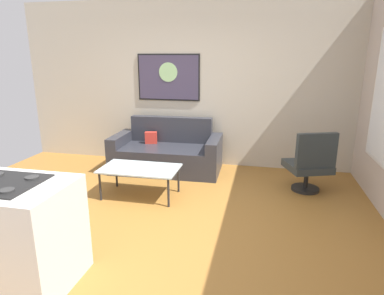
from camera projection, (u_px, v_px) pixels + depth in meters
ground at (155, 227)px, 3.79m from camera, size 6.40×6.40×0.04m
back_wall at (198, 84)px, 5.70m from camera, size 6.40×0.05×2.80m
couch at (167, 154)px, 5.60m from camera, size 1.80×0.92×0.86m
coffee_table at (140, 170)px, 4.51m from camera, size 1.05×0.60×0.41m
armchair at (310, 163)px, 4.62m from camera, size 0.71×0.70×0.89m
wall_painting at (168, 77)px, 5.73m from camera, size 1.10×0.03×0.79m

